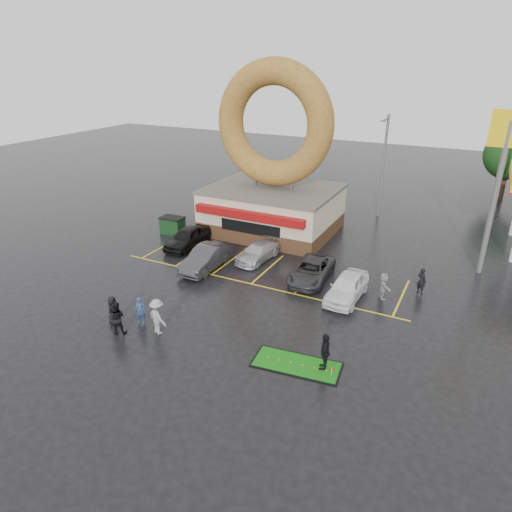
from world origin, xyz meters
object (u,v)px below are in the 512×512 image
at_px(streetlight_mid, 383,164).
at_px(person_blue, 140,311).
at_px(donut_shop, 273,178).
at_px(dumpster, 173,226).
at_px(person_cameraman, 325,352).
at_px(car_grey, 311,270).
at_px(shell_sign, 502,164).
at_px(car_dgrey, 206,258).
at_px(car_white, 347,287).
at_px(car_black, 187,237).
at_px(putting_green, 297,364).
at_px(streetlight_left, 239,152).
at_px(car_silver, 258,252).

bearing_deg(streetlight_mid, person_blue, -106.34).
height_order(donut_shop, dumpster, donut_shop).
xyz_separation_m(person_blue, person_cameraman, (10.26, 0.74, 0.17)).
relative_size(donut_shop, car_grey, 2.82).
height_order(donut_shop, shell_sign, donut_shop).
bearing_deg(car_grey, car_dgrey, -170.58).
distance_m(car_dgrey, car_white, 9.85).
bearing_deg(dumpster, car_grey, -15.31).
height_order(donut_shop, car_grey, donut_shop).
relative_size(car_black, car_dgrey, 0.95).
bearing_deg(streetlight_mid, car_black, -128.40).
height_order(car_black, person_blue, person_blue).
relative_size(car_grey, putting_green, 1.09).
bearing_deg(car_black, donut_shop, 55.28).
distance_m(person_blue, putting_green, 9.06).
height_order(donut_shop, streetlight_left, donut_shop).
xyz_separation_m(shell_sign, putting_green, (-7.15, -15.11, -7.34)).
bearing_deg(streetlight_mid, car_dgrey, -114.93).
xyz_separation_m(car_grey, person_cameraman, (3.86, -8.53, 0.29)).
xyz_separation_m(car_black, car_silver, (5.90, 0.29, -0.16)).
bearing_deg(dumpster, car_silver, -13.51).
distance_m(donut_shop, car_white, 13.03).
bearing_deg(streetlight_mid, person_cameraman, -82.57).
bearing_deg(person_blue, donut_shop, 65.55).
height_order(shell_sign, putting_green, shell_sign).
distance_m(streetlight_left, dumpster, 11.98).
relative_size(donut_shop, streetlight_left, 1.50).
distance_m(car_grey, putting_green, 9.25).
distance_m(streetlight_mid, person_blue, 25.79).
relative_size(shell_sign, car_dgrey, 2.22).
relative_size(car_black, dumpster, 2.53).
bearing_deg(car_silver, donut_shop, 111.58).
bearing_deg(shell_sign, car_grey, -147.33).
bearing_deg(car_silver, person_blue, -93.92).
bearing_deg(car_white, streetlight_left, 137.50).
height_order(car_white, person_cameraman, person_cameraman).
bearing_deg(person_blue, streetlight_mid, 49.80).
distance_m(donut_shop, streetlight_mid, 10.59).
bearing_deg(car_black, person_cameraman, -34.13).
relative_size(car_black, putting_green, 1.04).
height_order(streetlight_left, person_cameraman, streetlight_left).
xyz_separation_m(car_dgrey, dumpster, (-6.25, 4.59, -0.14)).
bearing_deg(car_dgrey, donut_shop, 84.36).
bearing_deg(dumpster, car_white, -17.95).
relative_size(car_silver, car_white, 0.96).
bearing_deg(car_black, shell_sign, 14.07).
relative_size(shell_sign, putting_green, 2.42).
distance_m(donut_shop, car_black, 8.39).
relative_size(streetlight_left, car_dgrey, 1.88).
height_order(streetlight_left, dumpster, streetlight_left).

